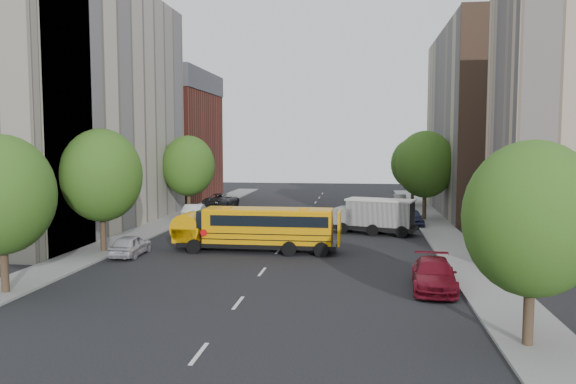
% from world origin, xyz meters
% --- Properties ---
extents(ground, '(120.00, 120.00, 0.00)m').
position_xyz_m(ground, '(0.00, 0.00, 0.00)').
color(ground, black).
rests_on(ground, ground).
extents(sidewalk_left, '(3.00, 80.00, 0.12)m').
position_xyz_m(sidewalk_left, '(-11.50, 5.00, 0.06)').
color(sidewalk_left, slate).
rests_on(sidewalk_left, ground).
extents(sidewalk_right, '(3.00, 80.00, 0.12)m').
position_xyz_m(sidewalk_right, '(11.50, 5.00, 0.06)').
color(sidewalk_right, slate).
rests_on(sidewalk_right, ground).
extents(lane_markings, '(0.15, 64.00, 0.01)m').
position_xyz_m(lane_markings, '(0.00, 10.00, 0.01)').
color(lane_markings, silver).
rests_on(lane_markings, ground).
extents(building_left_cream, '(10.00, 26.00, 20.00)m').
position_xyz_m(building_left_cream, '(-18.00, 6.00, 10.00)').
color(building_left_cream, '#B8AB94').
rests_on(building_left_cream, ground).
extents(building_left_redbrick, '(10.00, 15.00, 13.00)m').
position_xyz_m(building_left_redbrick, '(-18.00, 28.00, 6.50)').
color(building_left_redbrick, maroon).
rests_on(building_left_redbrick, ground).
extents(building_right_far, '(10.00, 22.00, 18.00)m').
position_xyz_m(building_right_far, '(18.00, 20.00, 9.00)').
color(building_right_far, tan).
rests_on(building_right_far, ground).
extents(building_right_sidewall, '(10.10, 0.30, 18.00)m').
position_xyz_m(building_right_sidewall, '(18.00, 9.00, 9.00)').
color(building_right_sidewall, brown).
rests_on(building_right_sidewall, ground).
extents(street_tree_0, '(4.80, 4.80, 7.41)m').
position_xyz_m(street_tree_0, '(-11.00, -14.00, 4.64)').
color(street_tree_0, '#38281C').
rests_on(street_tree_0, ground).
extents(street_tree_1, '(5.12, 5.12, 7.90)m').
position_xyz_m(street_tree_1, '(-11.00, -4.00, 4.95)').
color(street_tree_1, '#38281C').
rests_on(street_tree_1, ground).
extents(street_tree_2, '(4.99, 4.99, 7.71)m').
position_xyz_m(street_tree_2, '(-11.00, 14.00, 4.83)').
color(street_tree_2, '#38281C').
rests_on(street_tree_2, ground).
extents(street_tree_3, '(4.61, 4.61, 7.11)m').
position_xyz_m(street_tree_3, '(11.00, -18.00, 4.45)').
color(street_tree_3, '#38281C').
rests_on(street_tree_3, ground).
extents(street_tree_4, '(5.25, 5.25, 8.10)m').
position_xyz_m(street_tree_4, '(11.00, 14.00, 5.08)').
color(street_tree_4, '#38281C').
rests_on(street_tree_4, ground).
extents(street_tree_5, '(4.86, 4.86, 7.51)m').
position_xyz_m(street_tree_5, '(11.00, 26.00, 4.70)').
color(street_tree_5, '#38281C').
rests_on(street_tree_5, ground).
extents(school_bus, '(10.24, 2.59, 2.88)m').
position_xyz_m(school_bus, '(-1.38, -2.35, 1.61)').
color(school_bus, black).
rests_on(school_bus, ground).
extents(safari_truck, '(6.72, 3.93, 2.72)m').
position_xyz_m(safari_truck, '(6.36, 5.70, 1.44)').
color(safari_truck, black).
rests_on(safari_truck, ground).
extents(parked_car_0, '(1.68, 3.98, 1.35)m').
position_xyz_m(parked_car_0, '(-8.86, -4.78, 0.67)').
color(parked_car_0, '#B0AEB5').
rests_on(parked_car_0, ground).
extents(parked_car_1, '(2.04, 4.71, 1.51)m').
position_xyz_m(parked_car_1, '(-9.60, 11.42, 0.75)').
color(parked_car_1, silver).
rests_on(parked_car_1, ground).
extents(parked_car_2, '(3.14, 5.97, 1.60)m').
position_xyz_m(parked_car_2, '(-9.60, 21.20, 0.80)').
color(parked_car_2, black).
rests_on(parked_car_2, ground).
extents(parked_car_3, '(2.35, 5.09, 1.44)m').
position_xyz_m(parked_car_3, '(8.80, -10.53, 0.72)').
color(parked_car_3, maroon).
rests_on(parked_car_3, ground).
extents(parked_car_4, '(1.94, 4.25, 1.41)m').
position_xyz_m(parked_car_4, '(9.60, 10.48, 0.71)').
color(parked_car_4, '#383B62').
rests_on(parked_car_4, ground).
extents(parked_car_5, '(1.40, 3.89, 1.28)m').
position_xyz_m(parked_car_5, '(9.60, 25.54, 0.64)').
color(parked_car_5, gray).
rests_on(parked_car_5, ground).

